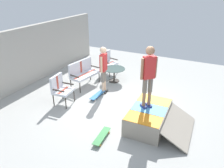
% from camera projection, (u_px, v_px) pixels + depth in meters
% --- Properties ---
extents(ground_plane, '(12.00, 12.00, 0.10)m').
position_uv_depth(ground_plane, '(117.00, 108.00, 7.33)').
color(ground_plane, '#A8A8A3').
extents(back_wall_cinderblock, '(9.00, 0.20, 2.28)m').
position_uv_depth(back_wall_cinderblock, '(24.00, 58.00, 8.46)').
color(back_wall_cinderblock, '#ADA89E').
rests_on(back_wall_cinderblock, ground_plane).
extents(skate_ramp, '(1.71, 1.78, 0.55)m').
position_uv_depth(skate_ramp, '(150.00, 117.00, 6.29)').
color(skate_ramp, gray).
rests_on(skate_ramp, ground_plane).
extents(patio_bench, '(1.31, 0.72, 1.02)m').
position_uv_depth(patio_bench, '(83.00, 71.00, 8.59)').
color(patio_bench, '#2D2823').
rests_on(patio_bench, ground_plane).
extents(patio_chair_near_house, '(0.72, 0.67, 1.02)m').
position_uv_depth(patio_chair_near_house, '(107.00, 61.00, 9.74)').
color(patio_chair_near_house, '#2D2823').
rests_on(patio_chair_near_house, ground_plane).
extents(patio_chair_by_wall, '(0.67, 0.61, 1.02)m').
position_uv_depth(patio_chair_by_wall, '(60.00, 87.00, 7.30)').
color(patio_chair_by_wall, '#2D2823').
rests_on(patio_chair_by_wall, ground_plane).
extents(patio_table, '(0.90, 0.90, 0.57)m').
position_uv_depth(patio_table, '(114.00, 72.00, 9.04)').
color(patio_table, '#2D2823').
rests_on(patio_table, ground_plane).
extents(person_watching, '(0.48, 0.27, 1.76)m').
position_uv_depth(person_watching, '(103.00, 67.00, 7.85)').
color(person_watching, black).
rests_on(person_watching, ground_plane).
extents(person_skater, '(0.37, 0.37, 1.78)m').
position_uv_depth(person_skater, '(149.00, 73.00, 5.85)').
color(person_skater, navy).
rests_on(person_skater, skate_ramp).
extents(skateboard_by_bench, '(0.80, 0.22, 0.10)m').
position_uv_depth(skateboard_by_bench, '(98.00, 95.00, 7.91)').
color(skateboard_by_bench, '#3372B2').
rests_on(skateboard_by_bench, ground_plane).
extents(skateboard_spare, '(0.81, 0.27, 0.10)m').
position_uv_depth(skateboard_spare, '(102.00, 136.00, 5.81)').
color(skateboard_spare, '#3F8C4C').
rests_on(skateboard_spare, ground_plane).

